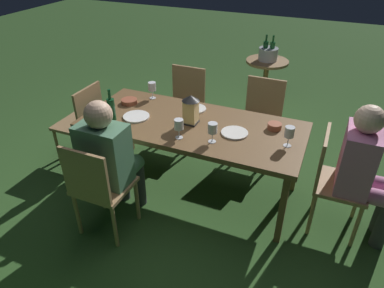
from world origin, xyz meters
The scene contains 22 objects.
ground_plane centered at (0.00, 0.00, 0.00)m, with size 16.00×16.00×0.00m, color #2D5123.
dining_table centered at (0.00, 0.00, 0.67)m, with size 1.97×0.86×0.72m.
chair_side_right_b centered at (0.44, 0.82, 0.49)m, with size 0.42×0.40×0.87m.
person_in_green centered at (0.44, 0.63, 0.64)m, with size 0.38×0.47×1.15m.
chair_side_left_b centered at (0.44, -0.82, 0.49)m, with size 0.42×0.40×0.87m.
chair_head_far centered at (1.23, 0.00, 0.49)m, with size 0.40×0.42×0.87m.
chair_side_left_a centered at (-0.44, -0.82, 0.49)m, with size 0.42×0.40×0.87m.
chair_head_near centered at (-1.23, 0.00, 0.49)m, with size 0.40×0.42×0.87m.
person_in_pink centered at (-1.43, 0.00, 0.64)m, with size 0.48×0.38×1.15m.
lantern_centerpiece centered at (0.01, 0.00, 0.87)m, with size 0.15×0.15×0.27m.
green_bottle_on_table centered at (0.68, 0.22, 0.83)m, with size 0.07×0.07×0.29m.
wine_glass_a centered at (0.57, -0.33, 0.84)m, with size 0.08×0.08×0.17m.
wine_glass_b centered at (-0.27, 0.22, 0.84)m, with size 0.08×0.08×0.17m.
wine_glass_c centered at (0.00, 0.27, 0.84)m, with size 0.08×0.08×0.17m.
wine_glass_d centered at (-0.84, 0.05, 0.84)m, with size 0.08×0.08×0.17m.
plate_a centered at (0.08, -0.26, 0.73)m, with size 0.21×0.21×0.01m, color white.
plate_b centered at (-0.40, 0.03, 0.73)m, with size 0.23×0.23×0.01m, color white.
plate_c centered at (0.51, 0.09, 0.73)m, with size 0.24×0.24×0.01m, color white.
bowl_olives centered at (0.73, -0.14, 0.74)m, with size 0.15×0.15×0.04m.
bowl_bread centered at (-0.69, -0.18, 0.75)m, with size 0.12×0.12×0.05m.
side_table centered at (-0.18, -2.22, 0.42)m, with size 0.58×0.58×0.63m.
ice_bucket centered at (-0.18, -2.22, 0.73)m, with size 0.26×0.26×0.34m.
Camera 1 is at (-1.07, 2.51, 2.21)m, focal length 32.97 mm.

